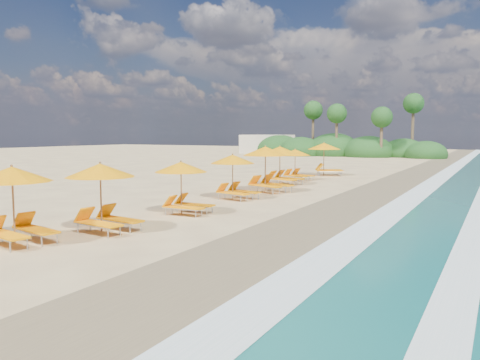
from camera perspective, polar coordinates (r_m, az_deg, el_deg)
The scene contains 13 objects.
ground at distance 19.05m, azimuth 0.00°, elevation -3.59°, with size 160.00×160.00×0.00m, color #D5BD7D.
wet_sand at distance 17.49m, azimuth 11.57°, elevation -4.53°, with size 4.00×160.00×0.01m, color olive.
surf_foam at distance 16.89m, azimuth 20.36°, elevation -5.06°, with size 4.00×160.00×0.01m.
station_2 at distance 14.51m, azimuth -25.40°, elevation -2.14°, with size 2.63×2.51×2.21m.
station_3 at distance 15.29m, azimuth -16.05°, elevation -1.47°, with size 2.51×2.36×2.19m.
station_4 at distance 18.02m, azimuth -6.69°, elevation -0.49°, with size 2.27×2.12×2.05m.
station_5 at distance 21.95m, azimuth -0.58°, elevation 0.78°, with size 2.58×2.48×2.13m.
station_6 at distance 24.63m, azimuth 3.39°, elevation 1.71°, with size 3.07×2.99×2.44m.
station_7 at distance 28.20m, azimuth 5.14°, elevation 2.09°, with size 2.77×2.64×2.34m.
station_8 at distance 30.96m, azimuth 6.89°, elevation 2.11°, with size 2.63×2.57×2.07m.
station_9 at distance 34.75m, azimuth 10.39°, elevation 2.78°, with size 3.20×3.20×2.43m.
treeline at distance 64.85m, azimuth 11.98°, elevation 3.74°, with size 25.80×8.80×9.74m.
beach_building at distance 71.58m, azimuth 3.30°, elevation 4.35°, with size 7.00×5.00×2.80m, color beige.
Camera 1 is at (9.14, -16.43, 3.08)m, focal length 35.37 mm.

